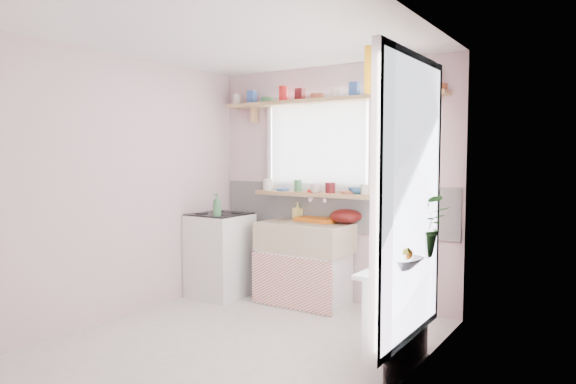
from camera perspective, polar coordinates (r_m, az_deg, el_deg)
The scene contains 19 objects.
room at distance 4.54m, azimuth 7.77°, elevation 1.77°, with size 3.20×3.20×3.20m.
sink_unit at distance 5.42m, azimuth 1.85°, elevation -7.85°, with size 0.95×0.65×1.11m.
cooker at distance 5.77m, azimuth -7.57°, elevation -6.86°, with size 0.58×0.58×0.93m.
radiator_ledge at distance 3.85m, azimuth 12.10°, elevation -13.41°, with size 0.22×0.95×0.78m.
windowsill at distance 5.48m, azimuth 2.88°, elevation -0.24°, with size 1.40×0.22×0.04m, color tan.
pine_shelf at distance 5.41m, azimuth 4.26°, elevation 10.10°, with size 2.52×0.24×0.04m, color tan.
shelf_crockery at distance 5.44m, azimuth 3.86°, elevation 10.85°, with size 2.47×0.11×0.12m.
sill_crockery at distance 5.48m, azimuth 2.73°, elevation 0.55°, with size 1.35×0.11×0.12m.
dish_tray at distance 5.49m, azimuth 3.49°, elevation -3.04°, with size 0.44×0.33×0.04m, color orange.
colander at distance 5.34m, azimuth 6.46°, elevation -2.68°, with size 0.33×0.33×0.15m, color #530F0E.
jade_plant at distance 4.08m, azimuth 14.68°, elevation -3.51°, with size 0.44×0.38×0.49m, color #356729.
fruit_bowl at distance 3.63m, azimuth 11.99°, elevation -7.68°, with size 0.33×0.33×0.08m, color white.
herb_pot at distance 3.95m, azimuth 12.04°, elevation -5.94°, with size 0.10×0.07×0.19m, color #356E2C.
soap_bottle_sink at distance 5.62m, azimuth 1.07°, elevation -2.11°, with size 0.09×0.09×0.19m, color #D5C45F.
sill_cup at distance 5.39m, azimuth 3.07°, elevation 0.41°, with size 0.12×0.12×0.09m, color beige.
sill_bowl at distance 5.29m, azimuth 7.90°, elevation 0.17°, with size 0.22×0.22×0.07m, color #2F6599.
shelf_vase at distance 5.23m, azimuth 10.17°, elevation 11.23°, with size 0.13×0.13×0.13m, color #B64338.
cooker_bottle at distance 5.42m, azimuth -7.89°, elevation -1.44°, with size 0.09×0.09×0.24m, color #3B7748.
fruit at distance 3.62m, azimuth 12.13°, elevation -6.71°, with size 0.20×0.14×0.10m.
Camera 1 is at (2.61, -3.23, 1.54)m, focal length 32.00 mm.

